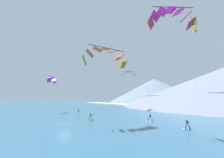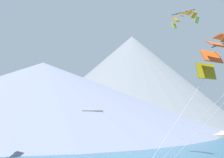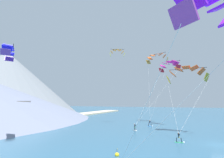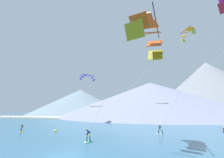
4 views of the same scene
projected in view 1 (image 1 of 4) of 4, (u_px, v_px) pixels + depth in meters
The scene contains 16 objects.
ground_plane at pixel (66, 124), 30.89m from camera, with size 400.00×400.00×0.00m, color #2D5B7A.
kitesurfer_near_lead at pixel (149, 119), 34.12m from camera, with size 1.64×1.35×1.78m.
kitesurfer_near_trail at pixel (90, 118), 35.10m from camera, with size 0.68×1.76×1.79m.
kitesurfer_mid_center at pixel (187, 126), 25.47m from camera, with size 0.97×1.77×1.84m.
kitesurfer_far_left at pixel (79, 112), 51.92m from camera, with size 1.46×1.56×1.60m.
parafoil_kite_near_lead at pixel (170, 17), 22.90m from camera, with size 13.40×10.97×17.55m.
parafoil_kite_near_trail at pixel (105, 55), 28.66m from camera, with size 10.32×8.91×13.60m.
parafoil_kite_far_left at pixel (52, 79), 53.31m from camera, with size 8.48×9.70×11.44m.
parafoil_kite_distant_high_outer at pixel (129, 73), 63.30m from camera, with size 4.65×4.85×2.11m.
parafoil_kite_distant_low_drift at pixel (194, 24), 35.15m from camera, with size 2.90×4.79×2.22m.
race_marker_buoy at pixel (94, 114), 48.33m from camera, with size 0.56×0.56×1.02m.
shoreline_strip at pixel (194, 109), 64.49m from camera, with size 180.00×10.00×0.70m, color beige.
shore_building_harbour_front at pixel (219, 102), 58.61m from camera, with size 5.23×5.86×7.28m.
shore_building_promenade_mid at pixel (202, 105), 66.35m from camera, with size 7.12×6.37×4.34m.
shore_building_quay_east at pixel (155, 101), 83.54m from camera, with size 8.60×4.20×6.42m.
mountain_peak_west_ridge at pixel (154, 90), 155.57m from camera, with size 94.39×94.39×24.37m.
Camera 1 is at (31.12, -11.49, 5.62)m, focal length 24.00 mm.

